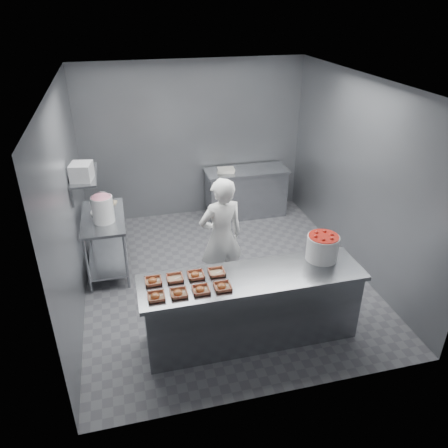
{
  "coord_description": "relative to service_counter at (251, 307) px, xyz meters",
  "views": [
    {
      "loc": [
        -1.31,
        -5.25,
        3.74
      ],
      "look_at": [
        -0.05,
        -0.2,
        0.98
      ],
      "focal_mm": 35.0,
      "sensor_mm": 36.0,
      "label": 1
    }
  ],
  "objects": [
    {
      "name": "appliance",
      "position": [
        -1.82,
        1.75,
        1.22
      ],
      "size": [
        0.31,
        0.34,
        0.23
      ],
      "primitive_type": "cube",
      "rotation": [
        0.0,
        0.0,
        -0.18
      ],
      "color": "gray",
      "rests_on": "wall_shelf"
    },
    {
      "name": "bucket_lid",
      "position": [
        -1.65,
        2.08,
        0.46
      ],
      "size": [
        0.44,
        0.44,
        0.03
      ],
      "primitive_type": "cylinder",
      "rotation": [
        0.0,
        0.0,
        0.44
      ],
      "color": "white",
      "rests_on": "prep_table"
    },
    {
      "name": "service_counter",
      "position": [
        0.0,
        0.0,
        0.0
      ],
      "size": [
        2.6,
        0.7,
        0.9
      ],
      "color": "slate",
      "rests_on": "ground"
    },
    {
      "name": "tray_4",
      "position": [
        -1.11,
        0.14,
        0.47
      ],
      "size": [
        0.19,
        0.18,
        0.06
      ],
      "color": "tan",
      "rests_on": "service_counter"
    },
    {
      "name": "strawberry_tub",
      "position": [
        0.91,
        0.15,
        0.61
      ],
      "size": [
        0.38,
        0.38,
        0.31
      ],
      "color": "white",
      "rests_on": "service_counter"
    },
    {
      "name": "worker",
      "position": [
        -0.12,
        1.03,
        0.4
      ],
      "size": [
        0.68,
        0.51,
        1.7
      ],
      "primitive_type": "imported",
      "rotation": [
        0.0,
        0.0,
        3.31
      ],
      "color": "white",
      "rests_on": "ground"
    },
    {
      "name": "ceiling",
      "position": [
        0.0,
        1.35,
        2.35
      ],
      "size": [
        4.5,
        4.5,
        0.0
      ],
      "primitive_type": "plane",
      "rotation": [
        3.14,
        0.0,
        0.0
      ],
      "color": "white",
      "rests_on": "wall_back"
    },
    {
      "name": "tray_6",
      "position": [
        -0.63,
        0.14,
        0.47
      ],
      "size": [
        0.19,
        0.18,
        0.06
      ],
      "color": "tan",
      "rests_on": "service_counter"
    },
    {
      "name": "wall_left",
      "position": [
        -2.0,
        1.35,
        0.95
      ],
      "size": [
        0.04,
        4.5,
        2.8
      ],
      "primitive_type": "cube",
      "color": "slate",
      "rests_on": "ground"
    },
    {
      "name": "wall_right",
      "position": [
        2.0,
        1.35,
        0.95
      ],
      "size": [
        0.04,
        4.5,
        2.8
      ],
      "primitive_type": "cube",
      "color": "slate",
      "rests_on": "ground"
    },
    {
      "name": "wall_back",
      "position": [
        0.0,
        3.6,
        0.95
      ],
      "size": [
        4.0,
        0.04,
        2.8
      ],
      "primitive_type": "cube",
      "color": "slate",
      "rests_on": "ground"
    },
    {
      "name": "floor",
      "position": [
        0.0,
        1.35,
        -0.45
      ],
      "size": [
        4.5,
        4.5,
        0.0
      ],
      "primitive_type": "plane",
      "color": "#4C4C51",
      "rests_on": "ground"
    },
    {
      "name": "tray_5",
      "position": [
        -0.87,
        0.14,
        0.47
      ],
      "size": [
        0.19,
        0.18,
        0.04
      ],
      "color": "tan",
      "rests_on": "service_counter"
    },
    {
      "name": "back_counter",
      "position": [
        0.9,
        3.25,
        -0.0
      ],
      "size": [
        1.5,
        0.6,
        0.9
      ],
      "color": "slate",
      "rests_on": "ground"
    },
    {
      "name": "tray_1",
      "position": [
        -0.87,
        -0.14,
        0.47
      ],
      "size": [
        0.19,
        0.18,
        0.06
      ],
      "color": "tan",
      "rests_on": "service_counter"
    },
    {
      "name": "rag",
      "position": [
        -1.51,
        2.39,
        0.46
      ],
      "size": [
        0.16,
        0.15,
        0.02
      ],
      "primitive_type": "cube",
      "rotation": [
        0.0,
        0.0,
        -0.21
      ],
      "color": "#CCB28C",
      "rests_on": "prep_table"
    },
    {
      "name": "tray_0",
      "position": [
        -1.11,
        -0.14,
        0.47
      ],
      "size": [
        0.19,
        0.18,
        0.06
      ],
      "color": "tan",
      "rests_on": "service_counter"
    },
    {
      "name": "paper_stack",
      "position": [
        0.51,
        3.25,
        0.48
      ],
      "size": [
        0.34,
        0.29,
        0.06
      ],
      "primitive_type": "cube",
      "rotation": [
        0.0,
        0.0,
        -0.25
      ],
      "color": "silver",
      "rests_on": "back_counter"
    },
    {
      "name": "tray_3",
      "position": [
        -0.39,
        -0.14,
        0.47
      ],
      "size": [
        0.19,
        0.18,
        0.06
      ],
      "color": "tan",
      "rests_on": "service_counter"
    },
    {
      "name": "tray_7",
      "position": [
        -0.39,
        0.14,
        0.47
      ],
      "size": [
        0.19,
        0.18,
        0.04
      ],
      "color": "tan",
      "rests_on": "service_counter"
    },
    {
      "name": "prep_table",
      "position": [
        -1.65,
        1.95,
        0.14
      ],
      "size": [
        0.6,
        1.2,
        0.9
      ],
      "color": "slate",
      "rests_on": "ground"
    },
    {
      "name": "wall_shelf",
      "position": [
        -1.82,
        1.95,
        1.1
      ],
      "size": [
        0.35,
        0.9,
        0.03
      ],
      "primitive_type": "cube",
      "color": "slate",
      "rests_on": "wall_left"
    },
    {
      "name": "tray_2",
      "position": [
        -0.63,
        -0.14,
        0.47
      ],
      "size": [
        0.19,
        0.18,
        0.06
      ],
      "color": "tan",
      "rests_on": "service_counter"
    },
    {
      "name": "glaze_bucket",
      "position": [
        -1.62,
        1.79,
        0.65
      ],
      "size": [
        0.31,
        0.3,
        0.46
      ],
      "color": "white",
      "rests_on": "prep_table"
    }
  ]
}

